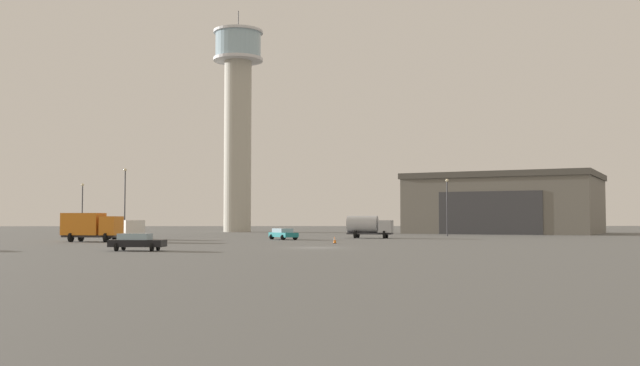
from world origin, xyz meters
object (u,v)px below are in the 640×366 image
light_post_west (447,202)px  light_post_east (125,196)px  car_black (137,241)px  traffic_cone_near_left (335,240)px  truck_flatbed_white (127,230)px  car_teal (283,234)px  truck_box_orange (91,226)px  truck_fuel_tanker_silver (369,226)px  control_tower (238,112)px  light_post_north (82,204)px

light_post_west → light_post_east: light_post_east is taller
car_black → traffic_cone_near_left: car_black is taller
truck_flatbed_white → car_teal: bearing=47.7°
truck_box_orange → car_black: truck_box_orange is taller
truck_fuel_tanker_silver → car_teal: (-11.22, -6.39, -0.88)m
control_tower → light_post_east: 43.71m
light_post_west → car_black: bearing=-126.7°
car_teal → car_black: bearing=-47.8°
control_tower → truck_box_orange: control_tower is taller
light_post_west → light_post_east: bearing=-179.6°
truck_box_orange → light_post_north: light_post_north is taller
control_tower → light_post_west: size_ratio=5.19×
light_post_west → traffic_cone_near_left: size_ratio=11.50×
car_teal → traffic_cone_near_left: size_ratio=6.62×
truck_flatbed_white → light_post_west: (43.22, 14.89, 3.86)m
traffic_cone_near_left → control_tower: bearing=101.6°
light_post_west → light_post_north: (-55.03, 8.58, -0.20)m
light_post_east → truck_fuel_tanker_silver: bearing=-16.9°
light_post_west → traffic_cone_near_left: light_post_west is taller
control_tower → car_teal: bearing=-80.8°
truck_flatbed_white → truck_fuel_tanker_silver: 30.65m
car_black → light_post_east: light_post_east is taller
truck_flatbed_white → control_tower: bearing=132.6°
truck_flatbed_white → light_post_east: (-3.45, 14.57, 4.57)m
car_teal → light_post_east: light_post_east is taller
car_black → car_teal: 33.02m
traffic_cone_near_left → truck_flatbed_white: bearing=146.3°
control_tower → car_teal: (8.80, -54.07, -22.86)m
control_tower → light_post_east: size_ratio=4.46×
control_tower → light_post_north: 40.71m
truck_fuel_tanker_silver → truck_box_orange: bearing=-139.9°
truck_fuel_tanker_silver → light_post_north: light_post_north is taller
control_tower → light_post_east: bearing=-110.2°
truck_box_orange → truck_flatbed_white: (2.01, 9.48, -0.60)m
control_tower → light_post_north: (-22.14, -28.54, -18.77)m
control_tower → car_teal: size_ratio=9.01×
truck_flatbed_white → car_teal: (19.13, -2.06, -0.43)m
truck_fuel_tanker_silver → traffic_cone_near_left: 21.45m
control_tower → traffic_cone_near_left: 73.45m
control_tower → traffic_cone_near_left: control_tower is taller
traffic_cone_near_left → car_teal: bearing=110.3°
light_post_east → traffic_cone_near_left: 41.86m
truck_box_orange → car_teal: (21.14, 7.42, -1.03)m
truck_fuel_tanker_silver → control_tower: bearing=129.7°
car_black → light_post_north: light_post_north is taller
truck_flatbed_white → light_post_west: bearing=72.8°
car_black → traffic_cone_near_left: 23.74m
car_black → car_teal: size_ratio=0.92×
light_post_west → light_post_north: size_ratio=1.05×
light_post_north → traffic_cone_near_left: size_ratio=10.98×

